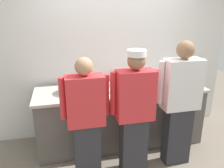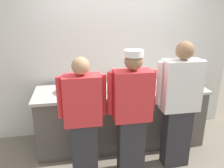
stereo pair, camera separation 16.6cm
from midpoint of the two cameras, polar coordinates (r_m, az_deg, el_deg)
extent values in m
plane|color=slate|center=(3.50, 2.43, -17.69)|extent=(9.00, 9.00, 0.00)
cube|color=silver|center=(3.74, -0.97, 9.36)|extent=(4.01, 0.10, 2.94)
cube|color=#56514C|center=(3.60, 0.84, -8.36)|extent=(2.50, 0.69, 0.88)
cube|color=#B7B2A8|center=(3.41, 0.88, -1.46)|extent=(2.55, 0.75, 0.04)
cube|color=#2D2D33|center=(2.97, -7.91, -16.33)|extent=(0.32, 0.20, 0.76)
cube|color=red|center=(2.64, -8.57, -4.18)|extent=(0.44, 0.24, 0.60)
cylinder|color=red|center=(2.67, -14.17, -3.67)|extent=(0.07, 0.07, 0.51)
cylinder|color=red|center=(2.70, -3.24, -2.83)|extent=(0.07, 0.07, 0.51)
sphere|color=tan|center=(2.51, -9.01, 4.41)|extent=(0.21, 0.21, 0.21)
cube|color=#2D2D33|center=(3.03, 3.81, -15.26)|extent=(0.32, 0.20, 0.78)
cube|color=red|center=(2.70, 4.12, -2.88)|extent=(0.45, 0.24, 0.62)
cylinder|color=red|center=(2.66, -1.52, -2.43)|extent=(0.07, 0.07, 0.52)
cylinder|color=red|center=(2.81, 9.03, -1.52)|extent=(0.07, 0.07, 0.52)
sphere|color=#8C6647|center=(2.57, 4.34, 5.83)|extent=(0.21, 0.21, 0.21)
cylinder|color=white|center=(2.55, 4.39, 7.79)|extent=(0.22, 0.22, 0.07)
cube|color=#2D2D33|center=(3.29, 14.58, -12.41)|extent=(0.34, 0.20, 0.83)
cube|color=white|center=(2.98, 15.74, -0.11)|extent=(0.48, 0.24, 0.65)
cylinder|color=white|center=(2.88, 10.59, 0.35)|extent=(0.07, 0.07, 0.56)
cylinder|color=white|center=(3.14, 19.88, 1.06)|extent=(0.07, 0.07, 0.56)
sphere|color=#8C6647|center=(2.87, 16.52, 8.31)|extent=(0.22, 0.22, 0.22)
cylinder|color=white|center=(3.53, 0.73, -0.26)|extent=(0.24, 0.24, 0.01)
cylinder|color=white|center=(3.53, 0.73, -0.08)|extent=(0.24, 0.24, 0.01)
cylinder|color=white|center=(3.53, 0.73, 0.11)|extent=(0.24, 0.24, 0.01)
cylinder|color=white|center=(3.52, 0.73, 0.29)|extent=(0.24, 0.24, 0.01)
cylinder|color=white|center=(3.52, 0.73, 0.48)|extent=(0.24, 0.24, 0.01)
cylinder|color=white|center=(3.52, 0.73, 0.66)|extent=(0.24, 0.24, 0.01)
cylinder|color=white|center=(3.51, 0.73, 0.85)|extent=(0.24, 0.24, 0.01)
cylinder|color=white|center=(3.51, 0.74, 1.03)|extent=(0.24, 0.24, 0.01)
cylinder|color=white|center=(3.55, 6.12, -0.28)|extent=(0.23, 0.23, 0.01)
cylinder|color=white|center=(3.55, 6.13, -0.10)|extent=(0.23, 0.23, 0.01)
cylinder|color=white|center=(3.54, 6.13, 0.08)|extent=(0.23, 0.23, 0.01)
cylinder|color=white|center=(3.54, 6.14, 0.27)|extent=(0.23, 0.23, 0.01)
cylinder|color=#B7BABF|center=(3.29, -12.01, -1.22)|extent=(0.33, 0.33, 0.11)
cube|color=#B7BABF|center=(3.64, 12.70, -0.08)|extent=(0.50, 0.39, 0.02)
cylinder|color=#E5E066|center=(3.23, -0.41, -0.90)|extent=(0.06, 0.06, 0.14)
cone|color=#E5E066|center=(3.21, -0.41, 0.57)|extent=(0.05, 0.05, 0.04)
cylinder|color=white|center=(3.40, -4.05, -0.76)|extent=(0.10, 0.10, 0.05)
cylinder|color=gold|center=(3.40, -4.06, -0.48)|extent=(0.08, 0.08, 0.01)
cylinder|color=white|center=(3.40, 3.76, -0.88)|extent=(0.10, 0.10, 0.04)
cylinder|color=#5B932D|center=(3.39, 3.77, -0.68)|extent=(0.08, 0.08, 0.01)
cylinder|color=white|center=(3.17, -7.38, -2.45)|extent=(0.10, 0.10, 0.04)
cylinder|color=gold|center=(3.17, -7.39, -2.22)|extent=(0.08, 0.08, 0.01)
cylinder|color=white|center=(3.38, -8.24, -0.55)|extent=(0.09, 0.09, 0.11)
camera|label=1|loc=(0.08, -91.44, -0.49)|focal=36.21mm
camera|label=2|loc=(0.08, 88.56, 0.49)|focal=36.21mm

